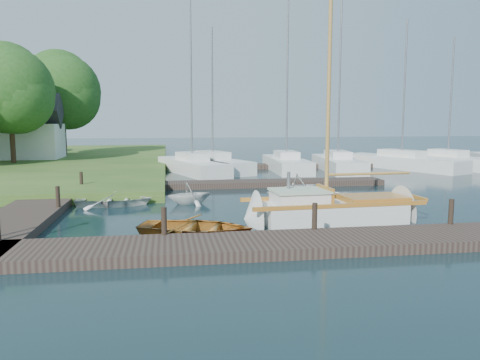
{
  "coord_description": "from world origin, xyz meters",
  "views": [
    {
      "loc": [
        -2.89,
        -18.36,
        3.57
      ],
      "look_at": [
        0.0,
        0.0,
        1.2
      ],
      "focal_mm": 35.0,
      "sensor_mm": 36.0,
      "label": 1
    }
  ],
  "objects": [
    {
      "name": "mooring_post_4",
      "position": [
        -7.0,
        0.0,
        0.7
      ],
      "size": [
        0.16,
        0.16,
        0.8
      ],
      "primitive_type": "cylinder",
      "color": "black",
      "rests_on": "left_dock"
    },
    {
      "name": "mooring_post_5",
      "position": [
        -7.0,
        5.0,
        0.7
      ],
      "size": [
        0.16,
        0.16,
        0.8
      ],
      "primitive_type": "cylinder",
      "color": "black",
      "rests_on": "left_dock"
    },
    {
      "name": "marina_boat_1",
      "position": [
        0.33,
        14.58,
        0.56
      ],
      "size": [
        5.08,
        8.53,
        9.94
      ],
      "rotation": [
        0.0,
        0.0,
        1.94
      ],
      "color": "silver",
      "rests_on": "ground"
    },
    {
      "name": "tree_7",
      "position": [
        -12.0,
        26.05,
        6.2
      ],
      "size": [
        6.83,
        6.83,
        9.38
      ],
      "color": "#332114",
      "rests_on": "shore"
    },
    {
      "name": "dinghy",
      "position": [
        -2.03,
        -4.13,
        0.37
      ],
      "size": [
        4.19,
        3.55,
        0.74
      ],
      "primitive_type": "imported",
      "rotation": [
        0.0,
        0.0,
        1.24
      ],
      "color": "#96621E",
      "rests_on": "ground"
    },
    {
      "name": "marina_boat_3",
      "position": [
        9.28,
        13.71,
        0.58
      ],
      "size": [
        3.18,
        8.49,
        12.0
      ],
      "rotation": [
        0.0,
        0.0,
        1.45
      ],
      "color": "silver",
      "rests_on": "ground"
    },
    {
      "name": "tree_3",
      "position": [
        -14.0,
        18.05,
        5.81
      ],
      "size": [
        6.41,
        6.38,
        8.74
      ],
      "color": "#332114",
      "rests_on": "shore"
    },
    {
      "name": "tender_c",
      "position": [
        3.32,
        1.3,
        0.38
      ],
      "size": [
        4.06,
        3.17,
        0.77
      ],
      "primitive_type": "imported",
      "rotation": [
        0.0,
        0.0,
        1.42
      ],
      "color": "silver",
      "rests_on": "ground"
    },
    {
      "name": "near_dock",
      "position": [
        0.0,
        -6.0,
        0.15
      ],
      "size": [
        18.0,
        2.2,
        0.3
      ],
      "primitive_type": "cube",
      "color": "#2F221D",
      "rests_on": "ground"
    },
    {
      "name": "marina_boat_2",
      "position": [
        5.56,
        14.01,
        0.59
      ],
      "size": [
        2.54,
        7.86,
        12.55
      ],
      "rotation": [
        0.0,
        0.0,
        1.53
      ],
      "color": "silver",
      "rests_on": "ground"
    },
    {
      "name": "tender_b",
      "position": [
        -1.93,
        1.64,
        0.52
      ],
      "size": [
        2.37,
        2.19,
        1.03
      ],
      "primitive_type": "imported",
      "rotation": [
        0.0,
        0.0,
        1.87
      ],
      "color": "silver",
      "rests_on": "ground"
    },
    {
      "name": "marina_boat_6",
      "position": [
        18.07,
        13.95,
        0.56
      ],
      "size": [
        4.68,
        7.79,
        9.66
      ],
      "rotation": [
        0.0,
        0.0,
        1.93
      ],
      "color": "silver",
      "rests_on": "ground"
    },
    {
      "name": "far_dock",
      "position": [
        2.0,
        6.5,
        0.15
      ],
      "size": [
        14.0,
        1.6,
        0.3
      ],
      "primitive_type": "cube",
      "color": "#2F221D",
      "rests_on": "ground"
    },
    {
      "name": "marina_boat_0",
      "position": [
        -1.18,
        13.5,
        0.57
      ],
      "size": [
        4.71,
        8.57,
        11.64
      ],
      "rotation": [
        0.0,
        0.0,
        1.89
      ],
      "color": "silver",
      "rests_on": "ground"
    },
    {
      "name": "tender_a",
      "position": [
        -5.12,
        1.72,
        0.33
      ],
      "size": [
        3.16,
        2.27,
        0.65
      ],
      "primitive_type": "imported",
      "rotation": [
        0.0,
        0.0,
        1.56
      ],
      "color": "silver",
      "rests_on": "ground"
    },
    {
      "name": "ground",
      "position": [
        0.0,
        0.0,
        0.0
      ],
      "size": [
        160.0,
        160.0,
        0.0
      ],
      "primitive_type": "plane",
      "color": "black",
      "rests_on": "ground"
    },
    {
      "name": "left_dock",
      "position": [
        -8.0,
        2.0,
        0.15
      ],
      "size": [
        2.2,
        18.0,
        0.3
      ],
      "primitive_type": "cube",
      "color": "#2F221D",
      "rests_on": "ground"
    },
    {
      "name": "pontoon",
      "position": [
        10.0,
        16.0,
        0.15
      ],
      "size": [
        30.0,
        1.6,
        0.3
      ],
      "primitive_type": "cube",
      "color": "#2F221D",
      "rests_on": "ground"
    },
    {
      "name": "marina_boat_5",
      "position": [
        14.4,
        14.07,
        0.56
      ],
      "size": [
        6.0,
        9.9,
        10.8
      ],
      "rotation": [
        0.0,
        0.0,
        1.99
      ],
      "color": "silver",
      "rests_on": "ground"
    },
    {
      "name": "mooring_post_2",
      "position": [
        1.5,
        -5.0,
        0.7
      ],
      "size": [
        0.16,
        0.16,
        0.8
      ],
      "primitive_type": "cylinder",
      "color": "black",
      "rests_on": "near_dock"
    },
    {
      "name": "mooring_post_1",
      "position": [
        -3.0,
        -5.0,
        0.7
      ],
      "size": [
        0.16,
        0.16,
        0.8
      ],
      "primitive_type": "cylinder",
      "color": "black",
      "rests_on": "near_dock"
    },
    {
      "name": "house_c",
      "position": [
        -14.0,
        22.0,
        2.58
      ],
      "size": [
        5.25,
        4.0,
        5.28
      ],
      "color": "white",
      "rests_on": "shore"
    },
    {
      "name": "tender_d",
      "position": [
        3.18,
        2.43,
        0.62
      ],
      "size": [
        3.05,
        2.93,
        1.25
      ],
      "primitive_type": "imported",
      "rotation": [
        0.0,
        0.0,
        2.07
      ],
      "color": "silver",
      "rests_on": "ground"
    },
    {
      "name": "mooring_post_3",
      "position": [
        6.0,
        -5.0,
        0.7
      ],
      "size": [
        0.16,
        0.16,
        0.8
      ],
      "primitive_type": "cylinder",
      "color": "black",
      "rests_on": "near_dock"
    },
    {
      "name": "sailboat",
      "position": [
        3.01,
        -2.76,
        0.34
      ],
      "size": [
        7.25,
        2.36,
        9.83
      ],
      "rotation": [
        0.0,
        0.0,
        0.06
      ],
      "color": "silver",
      "rests_on": "ground"
    }
  ]
}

